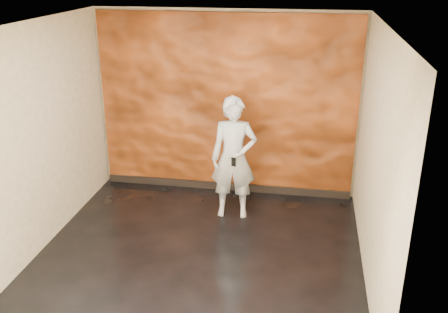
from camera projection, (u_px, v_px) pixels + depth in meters
room at (197, 150)px, 5.74m from camera, size 4.02×4.02×2.81m
feature_wall at (226, 106)px, 7.54m from camera, size 3.90×0.06×2.75m
baseboard at (225, 186)px, 7.99m from camera, size 3.90×0.04×0.12m
man at (234, 158)px, 6.93m from camera, size 0.67×0.47×1.74m
phone at (234, 162)px, 6.65m from camera, size 0.07×0.04×0.12m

